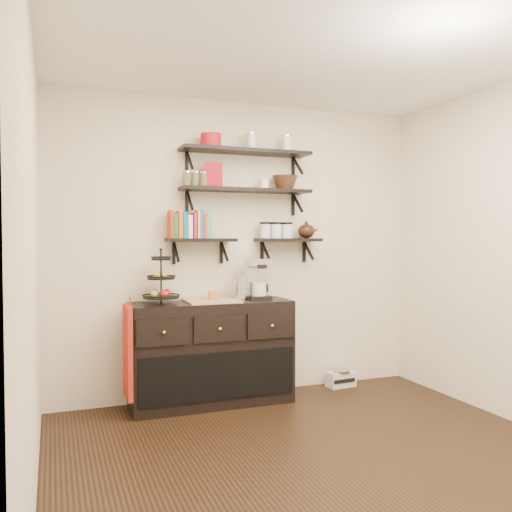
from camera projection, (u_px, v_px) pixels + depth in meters
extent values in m
plane|color=black|center=(332.00, 466.00, 3.45)|extent=(3.50, 3.50, 0.00)
cube|color=white|center=(334.00, 37.00, 3.35)|extent=(3.50, 3.50, 0.02)
cube|color=#EBE5C7|center=(241.00, 249.00, 5.04)|extent=(3.50, 0.02, 2.70)
cube|color=#EBE5C7|center=(32.00, 259.00, 2.78)|extent=(0.02, 3.50, 2.70)
cube|color=black|center=(246.00, 151.00, 4.88)|extent=(1.20, 0.27, 0.03)
cube|color=black|center=(187.00, 163.00, 4.81)|extent=(0.02, 0.03, 0.20)
cube|color=black|center=(293.00, 168.00, 5.18)|extent=(0.02, 0.03, 0.20)
cube|color=black|center=(246.00, 190.00, 4.89)|extent=(1.20, 0.27, 0.03)
cube|color=black|center=(187.00, 202.00, 4.83)|extent=(0.02, 0.03, 0.20)
cube|color=black|center=(293.00, 205.00, 5.19)|extent=(0.02, 0.03, 0.20)
cube|color=black|center=(201.00, 240.00, 4.77)|extent=(0.60, 0.25, 0.03)
cube|color=black|center=(174.00, 253.00, 4.80)|extent=(0.02, 0.03, 0.20)
cube|color=black|center=(221.00, 253.00, 4.95)|extent=(0.03, 0.03, 0.20)
cube|color=black|center=(288.00, 240.00, 5.07)|extent=(0.60, 0.25, 0.03)
cube|color=black|center=(262.00, 252.00, 5.09)|extent=(0.03, 0.03, 0.20)
cube|color=black|center=(304.00, 252.00, 5.25)|extent=(0.02, 0.03, 0.20)
cube|color=#AA3412|center=(172.00, 227.00, 4.68)|extent=(0.02, 0.15, 0.20)
cube|color=#256230|center=(176.00, 225.00, 4.69)|extent=(0.03, 0.15, 0.24)
cube|color=#F05814|center=(180.00, 226.00, 4.70)|extent=(0.04, 0.15, 0.21)
cube|color=#0E707D|center=(184.00, 224.00, 4.72)|extent=(0.03, 0.15, 0.25)
cube|color=white|center=(188.00, 226.00, 4.73)|extent=(0.03, 0.15, 0.22)
cube|color=#A11B5C|center=(192.00, 224.00, 4.74)|extent=(0.04, 0.15, 0.26)
cube|color=yellow|center=(197.00, 225.00, 4.76)|extent=(0.03, 0.15, 0.23)
cube|color=#3A4C8F|center=(201.00, 227.00, 4.77)|extent=(0.03, 0.15, 0.20)
cube|color=#B9342C|center=(205.00, 225.00, 4.78)|extent=(0.04, 0.15, 0.24)
cube|color=#519957|center=(209.00, 227.00, 4.80)|extent=(0.03, 0.15, 0.21)
cylinder|color=silver|center=(265.00, 231.00, 4.99)|extent=(0.10, 0.10, 0.13)
cylinder|color=silver|center=(276.00, 231.00, 5.03)|extent=(0.10, 0.10, 0.13)
cylinder|color=silver|center=(287.00, 231.00, 5.06)|extent=(0.10, 0.10, 0.13)
cube|color=black|center=(212.00, 353.00, 4.72)|extent=(1.40, 0.45, 0.90)
cube|color=tan|center=(211.00, 301.00, 4.71)|extent=(0.45, 0.41, 0.02)
sphere|color=gold|center=(164.00, 333.00, 4.31)|extent=(0.04, 0.04, 0.04)
sphere|color=gold|center=(220.00, 329.00, 4.48)|extent=(0.04, 0.04, 0.04)
sphere|color=gold|center=(272.00, 326.00, 4.64)|extent=(0.04, 0.04, 0.04)
cylinder|color=black|center=(161.00, 277.00, 4.54)|extent=(0.01, 0.01, 0.45)
cylinder|color=black|center=(161.00, 297.00, 4.55)|extent=(0.30, 0.30, 0.01)
cylinder|color=black|center=(161.00, 278.00, 4.54)|extent=(0.23, 0.23, 0.02)
cylinder|color=black|center=(161.00, 259.00, 4.54)|extent=(0.16, 0.16, 0.02)
sphere|color=#B21914|center=(167.00, 293.00, 4.60)|extent=(0.06, 0.06, 0.06)
sphere|color=gold|center=(157.00, 275.00, 4.53)|extent=(0.05, 0.05, 0.05)
cube|color=#B16C28|center=(214.00, 295.00, 4.71)|extent=(0.08, 0.08, 0.08)
cube|color=black|center=(258.00, 298.00, 4.86)|extent=(0.20, 0.18, 0.04)
cube|color=silver|center=(256.00, 280.00, 4.91)|extent=(0.20, 0.08, 0.31)
cube|color=silver|center=(258.00, 262.00, 4.85)|extent=(0.20, 0.18, 0.06)
cylinder|color=silver|center=(259.00, 289.00, 4.84)|extent=(0.13, 0.13, 0.12)
cylinder|color=silver|center=(241.00, 288.00, 4.78)|extent=(0.11, 0.11, 0.22)
cube|color=#AC1214|center=(128.00, 352.00, 4.37)|extent=(0.04, 0.32, 0.75)
cube|color=silver|center=(341.00, 379.00, 5.28)|extent=(0.29, 0.17, 0.15)
cylinder|color=silver|center=(341.00, 371.00, 5.28)|extent=(0.20, 0.20, 0.02)
cube|color=black|center=(345.00, 381.00, 5.22)|extent=(0.24, 0.03, 0.04)
cube|color=#AD131C|center=(213.00, 175.00, 4.78)|extent=(0.17, 0.10, 0.22)
cylinder|color=white|center=(264.00, 184.00, 4.95)|extent=(0.09, 0.09, 0.10)
cylinder|color=#AD131C|center=(211.00, 141.00, 4.76)|extent=(0.18, 0.18, 0.12)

